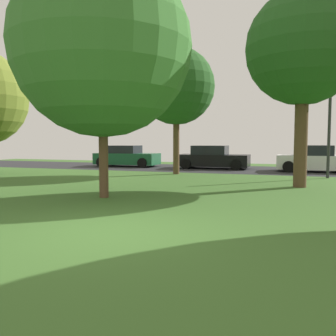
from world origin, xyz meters
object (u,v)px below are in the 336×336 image
(parked_car_black, at_px, (213,158))
(oak_tree_right, at_px, (102,47))
(parked_car_white, at_px, (316,160))
(maple_tree_far, at_px, (303,48))
(street_lamp_post, at_px, (329,131))
(birch_tree_lone, at_px, (176,86))
(parked_car_green, at_px, (126,157))

(parked_car_black, bearing_deg, oak_tree_right, -93.59)
(parked_car_black, bearing_deg, parked_car_white, -4.22)
(oak_tree_right, relative_size, parked_car_white, 1.69)
(maple_tree_far, height_order, street_lamp_post, maple_tree_far)
(maple_tree_far, height_order, oak_tree_right, maple_tree_far)
(birch_tree_lone, relative_size, parked_car_green, 1.52)
(parked_car_black, xyz_separation_m, parked_car_white, (6.08, -0.45, 0.02))
(parked_car_black, distance_m, parked_car_white, 6.09)
(maple_tree_far, height_order, birch_tree_lone, maple_tree_far)
(street_lamp_post, bearing_deg, parked_car_white, 95.11)
(maple_tree_far, height_order, parked_car_black, maple_tree_far)
(birch_tree_lone, distance_m, parked_car_white, 9.02)
(maple_tree_far, bearing_deg, parked_car_green, 144.37)
(oak_tree_right, height_order, parked_car_black, oak_tree_right)
(maple_tree_far, relative_size, parked_car_black, 1.66)
(maple_tree_far, bearing_deg, parked_car_white, 82.36)
(parked_car_black, relative_size, street_lamp_post, 0.99)
(parked_car_green, xyz_separation_m, parked_car_white, (12.14, -0.46, 0.03))
(parked_car_green, bearing_deg, birch_tree_lone, -41.01)
(birch_tree_lone, distance_m, parked_car_black, 5.96)
(birch_tree_lone, xyz_separation_m, parked_car_white, (7.13, 3.89, -3.92))
(maple_tree_far, relative_size, birch_tree_lone, 1.11)
(birch_tree_lone, bearing_deg, parked_car_white, 28.64)
(parked_car_white, relative_size, street_lamp_post, 0.97)
(oak_tree_right, distance_m, parked_car_black, 13.26)
(parked_car_green, xyz_separation_m, street_lamp_post, (12.46, -4.05, 1.59))
(parked_car_black, height_order, street_lamp_post, street_lamp_post)
(birch_tree_lone, xyz_separation_m, street_lamp_post, (7.45, 0.31, -2.36))
(parked_car_green, height_order, parked_car_black, parked_car_black)
(maple_tree_far, xyz_separation_m, oak_tree_right, (-5.86, -4.67, -0.60))
(street_lamp_post, bearing_deg, birch_tree_lone, -177.60)
(parked_car_white, bearing_deg, parked_car_green, 177.81)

